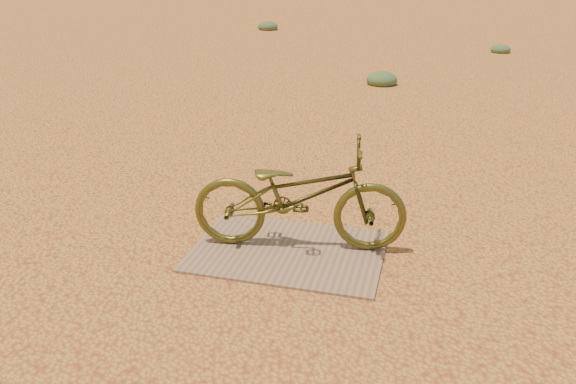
# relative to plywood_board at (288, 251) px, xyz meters

# --- Properties ---
(ground) EXTENTS (120.00, 120.00, 0.00)m
(ground) POSITION_rel_plywood_board_xyz_m (-0.05, 0.16, -0.01)
(ground) COLOR #BE8E3E
(ground) RESTS_ON ground
(plywood_board) EXTENTS (1.61, 1.15, 0.02)m
(plywood_board) POSITION_rel_plywood_board_xyz_m (0.00, 0.00, 0.00)
(plywood_board) COLOR #836754
(plywood_board) RESTS_ON ground
(bicycle) EXTENTS (1.88, 0.92, 0.95)m
(bicycle) POSITION_rel_plywood_board_xyz_m (0.07, 0.10, 0.48)
(bicycle) COLOR #474819
(bicycle) RESTS_ON plywood_board
(kale_a) EXTENTS (0.62, 0.62, 0.34)m
(kale_a) POSITION_rel_plywood_board_xyz_m (0.02, 7.33, -0.01)
(kale_a) COLOR #496541
(kale_a) RESTS_ON ground
(kale_b) EXTENTS (0.52, 0.52, 0.29)m
(kale_b) POSITION_rel_plywood_board_xyz_m (2.69, 12.47, -0.01)
(kale_b) COLOR #496541
(kale_b) RESTS_ON ground
(kale_c) EXTENTS (0.73, 0.73, 0.40)m
(kale_c) POSITION_rel_plywood_board_xyz_m (-5.04, 16.11, -0.01)
(kale_c) COLOR #496541
(kale_c) RESTS_ON ground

